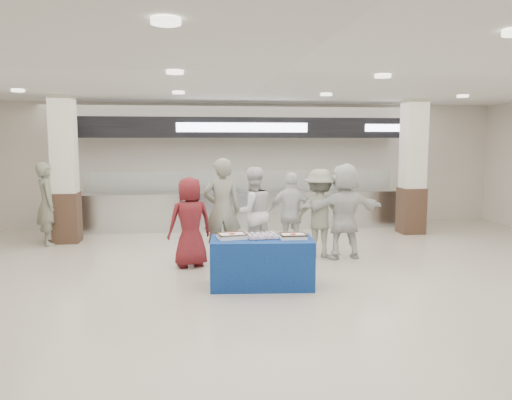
{
  "coord_description": "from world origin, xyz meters",
  "views": [
    {
      "loc": [
        -1.35,
        -7.12,
        2.25
      ],
      "look_at": [
        -0.15,
        1.6,
        1.19
      ],
      "focal_mm": 35.0,
      "sensor_mm": 36.0,
      "label": 1
    }
  ],
  "objects": [
    {
      "name": "soldier_a",
      "position": [
        -0.73,
        1.95,
        0.96
      ],
      "size": [
        0.71,
        0.48,
        1.92
      ],
      "primitive_type": "imported",
      "rotation": [
        0.0,
        0.0,
        3.16
      ],
      "color": "slate",
      "rests_on": "ground"
    },
    {
      "name": "cupcake_tray",
      "position": [
        -0.24,
        0.33,
        0.78
      ],
      "size": [
        0.42,
        0.33,
        0.06
      ],
      "color": "#A8A8AD",
      "rests_on": "display_table"
    },
    {
      "name": "soldier_b",
      "position": [
        1.15,
        2.08,
        0.85
      ],
      "size": [
        1.2,
        0.84,
        1.7
      ],
      "primitive_type": "imported",
      "rotation": [
        0.0,
        0.0,
        2.93
      ],
      "color": "slate",
      "rests_on": "ground"
    },
    {
      "name": "column_right",
      "position": [
        4.0,
        4.2,
        1.53
      ],
      "size": [
        0.55,
        0.55,
        3.2
      ],
      "color": "#39251A",
      "rests_on": "ground"
    },
    {
      "name": "ground",
      "position": [
        0.0,
        0.0,
        0.0
      ],
      "size": [
        14.0,
        14.0,
        0.0
      ],
      "primitive_type": "plane",
      "color": "beige",
      "rests_on": "ground"
    },
    {
      "name": "serving_line",
      "position": [
        0.0,
        5.4,
        1.16
      ],
      "size": [
        8.7,
        0.85,
        2.8
      ],
      "color": "silver",
      "rests_on": "ground"
    },
    {
      "name": "sheet_cake_left",
      "position": [
        -0.69,
        0.37,
        0.8
      ],
      "size": [
        0.47,
        0.39,
        0.09
      ],
      "color": "white",
      "rests_on": "display_table"
    },
    {
      "name": "column_left",
      "position": [
        -4.0,
        4.2,
        1.53
      ],
      "size": [
        0.55,
        0.55,
        3.2
      ],
      "color": "#39251A",
      "rests_on": "ground"
    },
    {
      "name": "civilian_white",
      "position": [
        1.58,
        1.92,
        0.91
      ],
      "size": [
        1.74,
        0.73,
        1.82
      ],
      "primitive_type": "imported",
      "rotation": [
        0.0,
        0.0,
        3.26
      ],
      "color": "silver",
      "rests_on": "ground"
    },
    {
      "name": "chef_short",
      "position": [
        0.64,
        2.26,
        0.81
      ],
      "size": [
        1.02,
        0.62,
        1.63
      ],
      "primitive_type": "imported",
      "rotation": [
        0.0,
        0.0,
        2.89
      ],
      "color": "white",
      "rests_on": "ground"
    },
    {
      "name": "sheet_cake_right",
      "position": [
        0.24,
        0.24,
        0.79
      ],
      "size": [
        0.4,
        0.32,
        0.09
      ],
      "color": "white",
      "rests_on": "display_table"
    },
    {
      "name": "chef_tall",
      "position": [
        -0.13,
        2.2,
        0.87
      ],
      "size": [
        1.0,
        0.87,
        1.74
      ],
      "primitive_type": "imported",
      "rotation": [
        0.0,
        0.0,
        3.42
      ],
      "color": "white",
      "rests_on": "ground"
    },
    {
      "name": "soldier_bg",
      "position": [
        -4.34,
        3.95,
        0.89
      ],
      "size": [
        0.63,
        0.76,
        1.78
      ],
      "primitive_type": "imported",
      "rotation": [
        0.0,
        0.0,
        1.94
      ],
      "color": "slate",
      "rests_on": "ground"
    },
    {
      "name": "display_table",
      "position": [
        -0.24,
        0.3,
        0.38
      ],
      "size": [
        1.62,
        0.93,
        0.75
      ],
      "primitive_type": "cube",
      "rotation": [
        0.0,
        0.0,
        -0.1
      ],
      "color": "navy",
      "rests_on": "ground"
    },
    {
      "name": "civilian_maroon",
      "position": [
        -1.32,
        1.66,
        0.8
      ],
      "size": [
        0.9,
        0.72,
        1.61
      ],
      "primitive_type": "imported",
      "rotation": [
        0.0,
        0.0,
        3.45
      ],
      "color": "maroon",
      "rests_on": "ground"
    }
  ]
}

